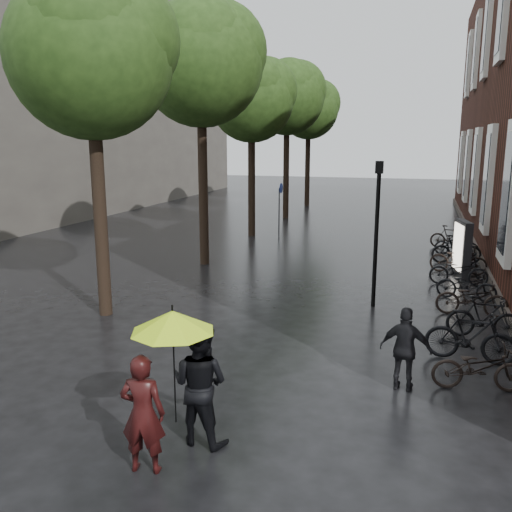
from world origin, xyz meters
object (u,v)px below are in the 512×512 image
at_px(person_black, 200,384).
at_px(person_burgundy, 143,414).
at_px(parked_bicycles, 463,277).
at_px(pedestrian_walking, 405,349).
at_px(lamp_post, 377,220).
at_px(ad_lightbox, 462,248).

bearing_deg(person_black, person_burgundy, 71.65).
bearing_deg(person_burgundy, parked_bicycles, -123.84).
height_order(person_burgundy, person_black, person_black).
bearing_deg(person_black, parked_bicycles, -105.53).
xyz_separation_m(pedestrian_walking, parked_bicycles, (1.36, 6.92, -0.29)).
relative_size(pedestrian_walking, lamp_post, 0.40).
xyz_separation_m(parked_bicycles, lamp_post, (-2.32, -2.13, 1.83)).
bearing_deg(ad_lightbox, person_black, -121.29).
bearing_deg(pedestrian_walking, person_burgundy, 52.75).
relative_size(person_black, pedestrian_walking, 1.19).
xyz_separation_m(ad_lightbox, lamp_post, (-2.38, -4.12, 1.39)).
bearing_deg(pedestrian_walking, ad_lightbox, -93.80).
height_order(parked_bicycles, lamp_post, lamp_post).
height_order(ad_lightbox, lamp_post, lamp_post).
distance_m(person_burgundy, lamp_post, 8.68).
distance_m(pedestrian_walking, lamp_post, 5.13).
height_order(person_black, parked_bicycles, person_black).
distance_m(parked_bicycles, lamp_post, 3.64).
bearing_deg(lamp_post, pedestrian_walking, -78.75).
relative_size(person_black, ad_lightbox, 0.99).
xyz_separation_m(parked_bicycles, ad_lightbox, (0.06, 1.99, 0.44)).
height_order(pedestrian_walking, lamp_post, lamp_post).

